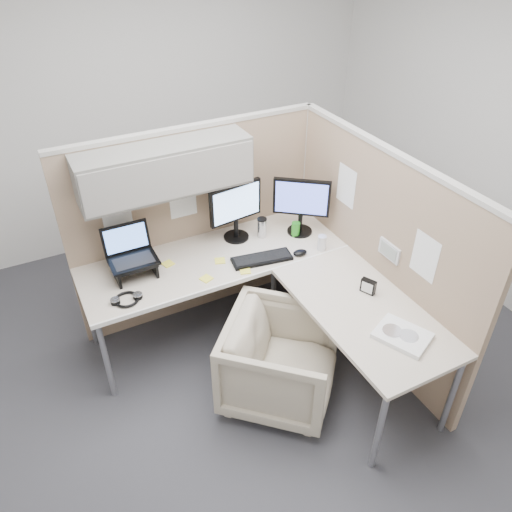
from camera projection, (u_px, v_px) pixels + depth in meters
name	position (u px, v px, depth m)	size (l,w,h in m)	color
ground	(259.00, 367.00, 3.82)	(4.50, 4.50, 0.00)	#333237
partition_back	(183.00, 200.00, 3.70)	(2.00, 0.36, 1.63)	#9F8268
partition_right	(373.00, 253.00, 3.63)	(0.07, 2.03, 1.63)	#9F8268
desk	(267.00, 283.00, 3.56)	(2.00, 1.98, 0.73)	beige
office_chair	(281.00, 357.00, 3.40)	(0.72, 0.67, 0.74)	beige
monitor_left	(236.00, 207.00, 3.80)	(0.44, 0.20, 0.47)	black
monitor_right	(301.00, 202.00, 3.86)	(0.37, 0.29, 0.47)	black
laptop_station	(132.00, 258.00, 3.50)	(0.33, 0.29, 0.35)	black
keyboard	(262.00, 259.00, 3.70)	(0.45, 0.15, 0.02)	black
mouse	(300.00, 253.00, 3.75)	(0.11, 0.07, 0.04)	black
travel_mug	(262.00, 228.00, 3.92)	(0.08, 0.08, 0.16)	silver
soda_can_green	(322.00, 243.00, 3.79)	(0.07, 0.07, 0.12)	silver
soda_can_silver	(296.00, 229.00, 3.94)	(0.07, 0.07, 0.12)	#268C1E
sticky_note_a	(206.00, 279.00, 3.52)	(0.08, 0.08, 0.01)	#F5E940
sticky_note_d	(220.00, 261.00, 3.69)	(0.08, 0.08, 0.01)	#F5E940
sticky_note_b	(245.00, 271.00, 3.59)	(0.08, 0.08, 0.01)	#F5E940
sticky_note_c	(168.00, 264.00, 3.66)	(0.08, 0.08, 0.01)	#F5E940
headphones	(127.00, 299.00, 3.32)	(0.21, 0.18, 0.03)	black
paper_stack	(402.00, 335.00, 3.04)	(0.35, 0.39, 0.03)	white
desk_clock	(368.00, 286.00, 3.37)	(0.08, 0.11, 0.10)	black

